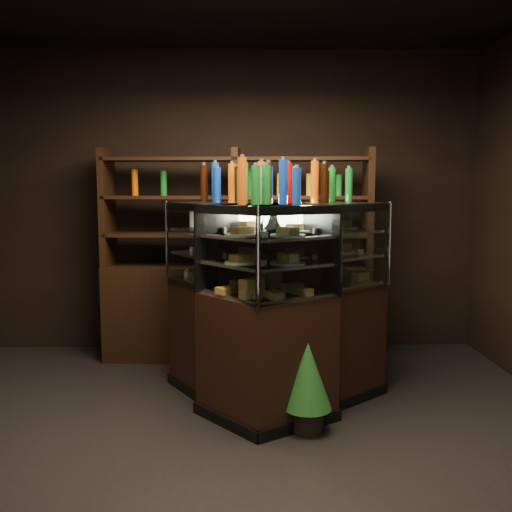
# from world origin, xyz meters

# --- Properties ---
(ground) EXTENTS (5.00, 5.00, 0.00)m
(ground) POSITION_xyz_m (0.00, 0.00, 0.00)
(ground) COLOR black
(ground) RESTS_ON ground
(room_shell) EXTENTS (5.02, 5.02, 3.01)m
(room_shell) POSITION_xyz_m (0.00, 0.00, 1.94)
(room_shell) COLOR black
(room_shell) RESTS_ON ground
(display_case) EXTENTS (1.80, 1.57, 1.53)m
(display_case) POSITION_xyz_m (0.35, 0.93, 0.51)
(display_case) COLOR black
(display_case) RESTS_ON ground
(food_display) EXTENTS (1.34, 1.18, 0.47)m
(food_display) POSITION_xyz_m (0.35, 0.93, 1.16)
(food_display) COLOR #BA9742
(food_display) RESTS_ON display_case
(bottles_top) EXTENTS (1.17, 1.04, 0.30)m
(bottles_top) POSITION_xyz_m (0.35, 0.93, 1.66)
(bottles_top) COLOR #147223
(bottles_top) RESTS_ON display_case
(potted_conifer) EXTENTS (0.33, 0.33, 0.70)m
(potted_conifer) POSITION_xyz_m (0.57, 0.38, 0.40)
(potted_conifer) COLOR black
(potted_conifer) RESTS_ON ground
(back_shelving) EXTENTS (2.53, 0.58, 2.00)m
(back_shelving) POSITION_xyz_m (0.08, 2.05, 0.60)
(back_shelving) COLOR black
(back_shelving) RESTS_ON ground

